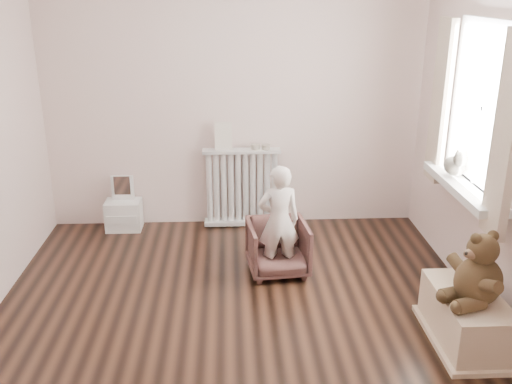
{
  "coord_description": "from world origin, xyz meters",
  "views": [
    {
      "loc": [
        -0.04,
        -3.59,
        2.27
      ],
      "look_at": [
        0.15,
        0.45,
        0.8
      ],
      "focal_mm": 40.0,
      "sensor_mm": 36.0,
      "label": 1
    }
  ],
  "objects_px": {
    "child": "(279,221)",
    "plush_cat": "(455,164)",
    "toy_vanity": "(123,203)",
    "toy_bench": "(466,314)",
    "radiator": "(242,189)",
    "teddy_bear": "(482,258)",
    "armchair": "(278,248)"
  },
  "relations": [
    {
      "from": "toy_vanity",
      "to": "radiator",
      "type": "bearing_deg",
      "value": 1.48
    },
    {
      "from": "radiator",
      "to": "child",
      "type": "bearing_deg",
      "value": -75.58
    },
    {
      "from": "toy_vanity",
      "to": "toy_bench",
      "type": "height_order",
      "value": "toy_vanity"
    },
    {
      "from": "toy_bench",
      "to": "teddy_bear",
      "type": "bearing_deg",
      "value": -92.16
    },
    {
      "from": "toy_vanity",
      "to": "armchair",
      "type": "distance_m",
      "value": 1.73
    },
    {
      "from": "radiator",
      "to": "armchair",
      "type": "height_order",
      "value": "radiator"
    },
    {
      "from": "radiator",
      "to": "toy_vanity",
      "type": "relative_size",
      "value": 1.47
    },
    {
      "from": "armchair",
      "to": "teddy_bear",
      "type": "height_order",
      "value": "teddy_bear"
    },
    {
      "from": "radiator",
      "to": "teddy_bear",
      "type": "bearing_deg",
      "value": -55.96
    },
    {
      "from": "armchair",
      "to": "toy_bench",
      "type": "height_order",
      "value": "armchair"
    },
    {
      "from": "toy_vanity",
      "to": "plush_cat",
      "type": "distance_m",
      "value": 3.09
    },
    {
      "from": "radiator",
      "to": "plush_cat",
      "type": "relative_size",
      "value": 2.99
    },
    {
      "from": "toy_bench",
      "to": "teddy_bear",
      "type": "relative_size",
      "value": 1.53
    },
    {
      "from": "child",
      "to": "teddy_bear",
      "type": "height_order",
      "value": "child"
    },
    {
      "from": "plush_cat",
      "to": "toy_vanity",
      "type": "bearing_deg",
      "value": 158.91
    },
    {
      "from": "toy_vanity",
      "to": "child",
      "type": "height_order",
      "value": "child"
    },
    {
      "from": "toy_vanity",
      "to": "teddy_bear",
      "type": "distance_m",
      "value": 3.38
    },
    {
      "from": "child",
      "to": "toy_bench",
      "type": "distance_m",
      "value": 1.56
    },
    {
      "from": "armchair",
      "to": "child",
      "type": "xyz_separation_m",
      "value": [
        0.0,
        -0.05,
        0.26
      ]
    },
    {
      "from": "toy_vanity",
      "to": "armchair",
      "type": "relative_size",
      "value": 1.09
    },
    {
      "from": "toy_vanity",
      "to": "toy_bench",
      "type": "xyz_separation_m",
      "value": [
        2.61,
        -2.01,
        -0.08
      ]
    },
    {
      "from": "child",
      "to": "plush_cat",
      "type": "height_order",
      "value": "plush_cat"
    },
    {
      "from": "plush_cat",
      "to": "child",
      "type": "bearing_deg",
      "value": 175.11
    },
    {
      "from": "radiator",
      "to": "plush_cat",
      "type": "xyz_separation_m",
      "value": [
        1.59,
        -1.22,
        0.61
      ]
    },
    {
      "from": "toy_vanity",
      "to": "child",
      "type": "xyz_separation_m",
      "value": [
        1.43,
        -1.02,
        0.21
      ]
    },
    {
      "from": "toy_vanity",
      "to": "plush_cat",
      "type": "xyz_separation_m",
      "value": [
        2.75,
        -1.19,
        0.72
      ]
    },
    {
      "from": "toy_vanity",
      "to": "plush_cat",
      "type": "relative_size",
      "value": 2.03
    },
    {
      "from": "armchair",
      "to": "plush_cat",
      "type": "relative_size",
      "value": 1.86
    },
    {
      "from": "child",
      "to": "toy_bench",
      "type": "height_order",
      "value": "child"
    },
    {
      "from": "toy_bench",
      "to": "plush_cat",
      "type": "bearing_deg",
      "value": 80.3
    },
    {
      "from": "armchair",
      "to": "child",
      "type": "distance_m",
      "value": 0.27
    },
    {
      "from": "toy_vanity",
      "to": "child",
      "type": "relative_size",
      "value": 0.58
    }
  ]
}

